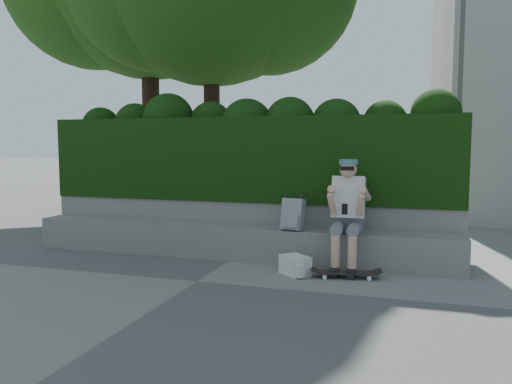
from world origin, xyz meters
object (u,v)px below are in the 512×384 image
(backpack_plaid, at_px, (293,215))
(backpack_ground, at_px, (295,265))
(person, at_px, (348,210))
(skateboard, at_px, (346,273))

(backpack_plaid, height_order, backpack_ground, backpack_plaid)
(backpack_ground, bearing_deg, person, 79.11)
(backpack_ground, bearing_deg, skateboard, 42.79)
(skateboard, height_order, backpack_ground, backpack_ground)
(skateboard, bearing_deg, backpack_ground, 169.15)
(skateboard, height_order, backpack_plaid, backpack_plaid)
(person, distance_m, backpack_plaid, 0.72)
(person, bearing_deg, backpack_ground, -142.67)
(person, relative_size, backpack_plaid, 3.37)
(person, xyz_separation_m, backpack_plaid, (-0.71, 0.08, -0.10))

